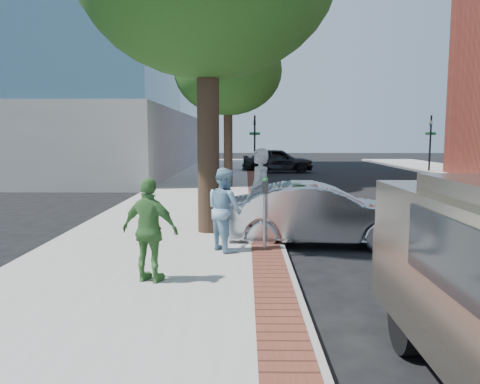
{
  "coord_description": "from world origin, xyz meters",
  "views": [
    {
      "loc": [
        0.27,
        -9.16,
        2.42
      ],
      "look_at": [
        0.16,
        1.08,
        1.2
      ],
      "focal_mm": 35.0,
      "sensor_mm": 36.0,
      "label": 1
    }
  ],
  "objects_px": {
    "person_green": "(150,230)",
    "sedan_silver": "(319,214)",
    "parking_meter": "(265,198)",
    "person_officer": "(225,209)",
    "bg_car": "(278,160)",
    "person_gray": "(259,193)"
  },
  "relations": [
    {
      "from": "person_green",
      "to": "bg_car",
      "type": "xyz_separation_m",
      "value": [
        3.67,
        24.5,
        -0.15
      ]
    },
    {
      "from": "person_gray",
      "to": "person_officer",
      "type": "relative_size",
      "value": 1.21
    },
    {
      "from": "person_green",
      "to": "sedan_silver",
      "type": "bearing_deg",
      "value": -115.03
    },
    {
      "from": "person_gray",
      "to": "person_green",
      "type": "relative_size",
      "value": 1.23
    },
    {
      "from": "parking_meter",
      "to": "bg_car",
      "type": "relative_size",
      "value": 0.31
    },
    {
      "from": "person_green",
      "to": "sedan_silver",
      "type": "relative_size",
      "value": 0.39
    },
    {
      "from": "parking_meter",
      "to": "person_officer",
      "type": "xyz_separation_m",
      "value": [
        -0.81,
        -0.03,
        -0.23
      ]
    },
    {
      "from": "person_officer",
      "to": "sedan_silver",
      "type": "height_order",
      "value": "person_officer"
    },
    {
      "from": "person_officer",
      "to": "sedan_silver",
      "type": "xyz_separation_m",
      "value": [
        2.07,
        1.11,
        -0.29
      ]
    },
    {
      "from": "sedan_silver",
      "to": "bg_car",
      "type": "relative_size",
      "value": 0.87
    },
    {
      "from": "person_officer",
      "to": "person_gray",
      "type": "bearing_deg",
      "value": -65.92
    },
    {
      "from": "sedan_silver",
      "to": "bg_car",
      "type": "bearing_deg",
      "value": 1.87
    },
    {
      "from": "bg_car",
      "to": "person_officer",
      "type": "bearing_deg",
      "value": 173.84
    },
    {
      "from": "person_officer",
      "to": "bg_car",
      "type": "distance_m",
      "value": 22.56
    },
    {
      "from": "parking_meter",
      "to": "bg_car",
      "type": "xyz_separation_m",
      "value": [
        1.79,
        22.38,
        -0.39
      ]
    },
    {
      "from": "person_officer",
      "to": "sedan_silver",
      "type": "bearing_deg",
      "value": -96.41
    },
    {
      "from": "parking_meter",
      "to": "bg_car",
      "type": "distance_m",
      "value": 22.45
    },
    {
      "from": "person_gray",
      "to": "person_green",
      "type": "bearing_deg",
      "value": -47.72
    },
    {
      "from": "person_green",
      "to": "sedan_silver",
      "type": "height_order",
      "value": "person_green"
    },
    {
      "from": "parking_meter",
      "to": "person_officer",
      "type": "relative_size",
      "value": 0.89
    },
    {
      "from": "parking_meter",
      "to": "person_gray",
      "type": "relative_size",
      "value": 0.74
    },
    {
      "from": "person_officer",
      "to": "person_green",
      "type": "bearing_deg",
      "value": 118.21
    }
  ]
}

